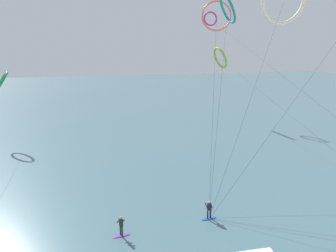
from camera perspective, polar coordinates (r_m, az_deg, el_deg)
sea_water at (r=112.68m, az=-15.13°, el=5.84°), size 400.00×200.00×0.08m
surfer_cobalt at (r=26.92m, az=7.85°, el=-15.79°), size 1.40×0.57×1.70m
surfer_violet at (r=24.80m, az=-8.92°, el=-18.58°), size 1.40×0.66×1.70m
kite_magenta at (r=70.49m, az=8.16°, el=19.55°), size 3.20×49.40×23.29m
kite_lime at (r=64.79m, az=9.95°, el=12.69°), size 3.83×42.23×15.64m
kite_teal at (r=38.12m, az=11.30°, el=21.06°), size 9.41×13.88×20.91m
kite_coral at (r=43.35m, az=9.23°, el=20.00°), size 11.49×18.26×21.09m
kite_ivory at (r=36.95m, az=21.24°, el=21.44°), size 14.89×8.49×22.23m
kite_emerald at (r=55.67m, az=-29.22°, el=7.37°), size 3.13×42.96×11.46m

